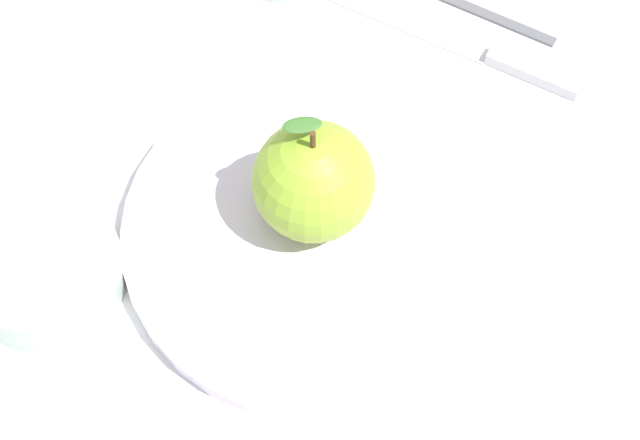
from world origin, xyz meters
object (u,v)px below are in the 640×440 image
dinner_plate (320,228)px  side_bowl (41,265)px  apple (313,181)px  knife (474,49)px

dinner_plate → side_bowl: 0.18m
dinner_plate → side_bowl: bearing=63.8°
apple → side_bowl: 0.18m
side_bowl → dinner_plate: bearing=-116.2°
dinner_plate → apple: size_ratio=2.89×
side_bowl → knife: (-0.02, -0.36, -0.02)m
dinner_plate → knife: dinner_plate is taller
knife → side_bowl: bearing=86.2°
dinner_plate → apple: apple is taller
side_bowl → knife: size_ratio=0.51×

